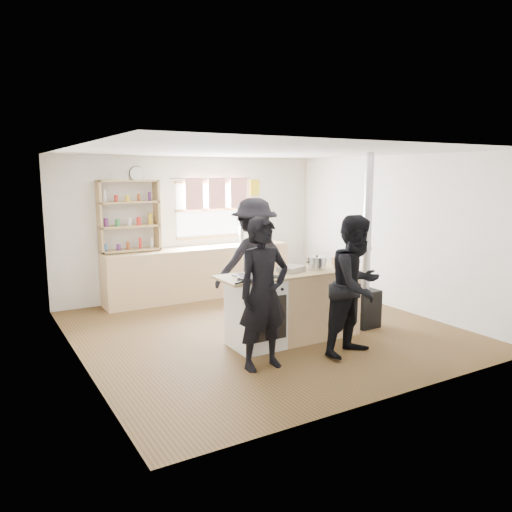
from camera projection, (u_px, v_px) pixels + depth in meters
name	position (u px, v px, depth m)	size (l,w,h in m)	color
ground	(263.00, 330.00, 7.12)	(5.00, 5.00, 0.01)	brown
back_counter	(200.00, 272.00, 8.94)	(3.40, 0.55, 0.90)	#D9B783
shelving_unit	(129.00, 216.00, 8.27)	(1.00, 0.28, 1.20)	tan
thermos	(242.00, 235.00, 9.27)	(0.10, 0.10, 0.33)	silver
cooking_island	(294.00, 306.00, 6.65)	(1.97, 0.64, 0.93)	white
skillet_greens	(251.00, 278.00, 6.02)	(0.45, 0.45, 0.05)	black
roast_tray	(291.00, 269.00, 6.55)	(0.39, 0.35, 0.07)	silver
stockpot_stove	(259.00, 268.00, 6.38)	(0.23, 0.23, 0.19)	silver
stockpot_counter	(317.00, 263.00, 6.71)	(0.26, 0.26, 0.20)	silver
bread_board	(340.00, 263.00, 6.93)	(0.33, 0.27, 0.12)	tan
flue_heater	(365.00, 283.00, 7.19)	(0.35, 0.35, 2.50)	black
person_near_left	(264.00, 294.00, 5.61)	(0.63, 0.42, 1.74)	black
person_near_right	(356.00, 286.00, 6.04)	(0.84, 0.65, 1.72)	black
person_far	(254.00, 262.00, 7.31)	(1.20, 0.69, 1.86)	black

